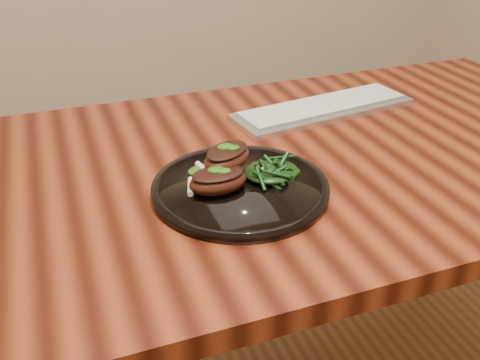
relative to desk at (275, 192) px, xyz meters
name	(u,v)px	position (x,y,z in m)	size (l,w,h in m)	color
desk	(275,192)	(0.00, 0.00, 0.00)	(1.60, 0.80, 0.75)	#340F06
plate	(240,188)	(-0.11, -0.11, 0.09)	(0.31, 0.31, 0.02)	black
lamb_chop_front	(218,180)	(-0.16, -0.12, 0.12)	(0.11, 0.07, 0.04)	#3F170C
lamb_chop_back	(227,157)	(-0.13, -0.07, 0.14)	(0.12, 0.11, 0.04)	#3F170C
herb_smear	(208,169)	(-0.15, -0.04, 0.10)	(0.07, 0.05, 0.00)	#154D08
greens_heap	(271,168)	(-0.05, -0.10, 0.12)	(0.10, 0.09, 0.04)	black
keyboard	(323,108)	(0.19, 0.17, 0.09)	(0.45, 0.19, 0.02)	silver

